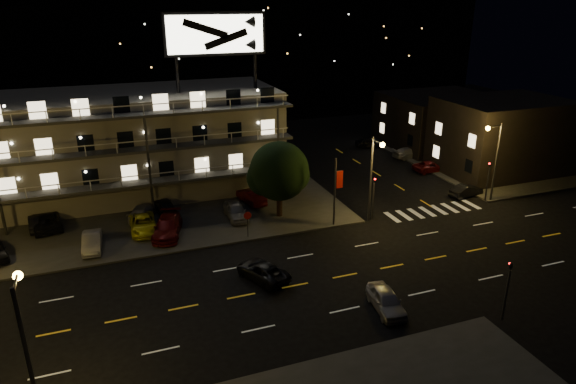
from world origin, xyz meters
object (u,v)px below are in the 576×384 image
object	(u,v)px
side_car_0	(466,191)
road_car_east	(386,300)
lot_car_2	(143,224)
tree	(279,173)
lot_car_4	(236,211)
lot_car_7	(142,212)
road_car_west	(262,271)

from	to	relation	value
side_car_0	road_car_east	bearing A→B (deg)	119.42
lot_car_2	side_car_0	bearing A→B (deg)	-4.60
tree	lot_car_2	world-z (taller)	tree
tree	lot_car_4	world-z (taller)	tree
side_car_0	lot_car_4	bearing A→B (deg)	73.86
lot_car_2	lot_car_7	world-z (taller)	lot_car_2
tree	lot_car_7	xyz separation A→B (m)	(-12.06, 3.88, -3.61)
lot_car_7	road_car_east	distance (m)	24.83
lot_car_2	road_car_east	bearing A→B (deg)	-52.07
lot_car_7	road_car_west	bearing A→B (deg)	138.30
tree	road_car_west	bearing A→B (deg)	-115.57
road_car_east	tree	bearing A→B (deg)	103.69
tree	lot_car_7	world-z (taller)	tree
lot_car_4	lot_car_7	xyz separation A→B (m)	(-8.14, 3.04, -0.08)
lot_car_4	road_car_west	world-z (taller)	lot_car_4
lot_car_4	road_car_west	bearing A→B (deg)	-94.06
road_car_west	tree	bearing A→B (deg)	-138.14
lot_car_2	tree	bearing A→B (deg)	-4.26
lot_car_7	side_car_0	xyz separation A→B (m)	(32.05, -5.62, -0.16)
lot_car_7	road_car_east	bearing A→B (deg)	144.58
tree	lot_car_2	size ratio (longest dim) A/B	1.49
tree	side_car_0	xyz separation A→B (m)	(19.99, -1.74, -3.77)
lot_car_4	road_car_east	size ratio (longest dim) A/B	1.02
lot_car_4	side_car_0	xyz separation A→B (m)	(23.92, -2.58, -0.24)
lot_car_4	road_car_east	distance (m)	18.56
lot_car_4	road_car_west	xyz separation A→B (m)	(-0.96, -11.06, -0.24)
tree	lot_car_7	distance (m)	13.18
lot_car_4	lot_car_7	distance (m)	8.69
lot_car_2	road_car_east	world-z (taller)	lot_car_2
lot_car_7	side_car_0	bearing A→B (deg)	-168.60
tree	lot_car_4	xyz separation A→B (m)	(-3.93, 0.84, -3.53)
lot_car_4	tree	bearing A→B (deg)	-11.15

